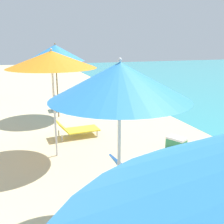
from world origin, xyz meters
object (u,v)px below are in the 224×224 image
object	(u,v)px
lounger_fourth_shoreside	(76,129)
lounger_farthest_shoreside	(69,102)
umbrella_farthest	(55,53)
lounger_third_shoreside	(146,171)
umbrella_fourth	(52,60)
cooler_box	(176,144)
umbrella_third	(120,81)

from	to	relation	value
lounger_fourth_shoreside	lounger_farthest_shoreside	xyz separation A→B (m)	(0.41, 3.52, 0.04)
lounger_fourth_shoreside	umbrella_farthest	xyz separation A→B (m)	(-0.22, 2.46, 2.22)
lounger_third_shoreside	umbrella_fourth	size ratio (longest dim) A/B	0.58
umbrella_farthest	cooler_box	size ratio (longest dim) A/B	4.78
cooler_box	lounger_farthest_shoreside	bearing A→B (deg)	109.70
lounger_farthest_shoreside	cooler_box	distance (m)	5.80
umbrella_third	umbrella_farthest	xyz separation A→B (m)	(-0.00, 6.82, 0.12)
lounger_fourth_shoreside	cooler_box	xyz separation A→B (m)	(2.36, -1.94, -0.07)
umbrella_third	lounger_third_shoreside	size ratio (longest dim) A/B	1.69
umbrella_third	umbrella_farthest	size ratio (longest dim) A/B	0.94
umbrella_fourth	lounger_fourth_shoreside	world-z (taller)	umbrella_fourth
lounger_third_shoreside	umbrella_farthest	xyz separation A→B (m)	(-1.00, 5.75, 2.17)
lounger_fourth_shoreside	umbrella_farthest	size ratio (longest dim) A/B	0.47
umbrella_fourth	lounger_fourth_shoreside	xyz separation A→B (m)	(0.77, 1.24, -2.21)
umbrella_fourth	umbrella_farthest	bearing A→B (deg)	81.44
umbrella_fourth	lounger_fourth_shoreside	size ratio (longest dim) A/B	2.04
umbrella_farthest	cooler_box	bearing A→B (deg)	-59.61
umbrella_fourth	lounger_third_shoreside	bearing A→B (deg)	-52.92
umbrella_third	lounger_fourth_shoreside	size ratio (longest dim) A/B	2.00
umbrella_third	umbrella_fourth	bearing A→B (deg)	100.14
umbrella_third	lounger_fourth_shoreside	distance (m)	4.84
lounger_third_shoreside	cooler_box	size ratio (longest dim) A/B	2.66
umbrella_third	lounger_third_shoreside	world-z (taller)	umbrella_third
umbrella_farthest	umbrella_third	bearing A→B (deg)	-89.97
umbrella_fourth	lounger_farthest_shoreside	bearing A→B (deg)	76.07
umbrella_farthest	lounger_farthest_shoreside	xyz separation A→B (m)	(0.62, 1.06, -2.17)
umbrella_third	umbrella_farthest	distance (m)	6.82
lounger_third_shoreside	umbrella_farthest	world-z (taller)	umbrella_farthest
lounger_third_shoreside	lounger_fourth_shoreside	xyz separation A→B (m)	(-0.78, 3.29, -0.04)
umbrella_fourth	umbrella_farthest	xyz separation A→B (m)	(0.56, 3.69, 0.01)
umbrella_fourth	umbrella_farthest	size ratio (longest dim) A/B	0.97
umbrella_third	umbrella_farthest	world-z (taller)	umbrella_farthest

